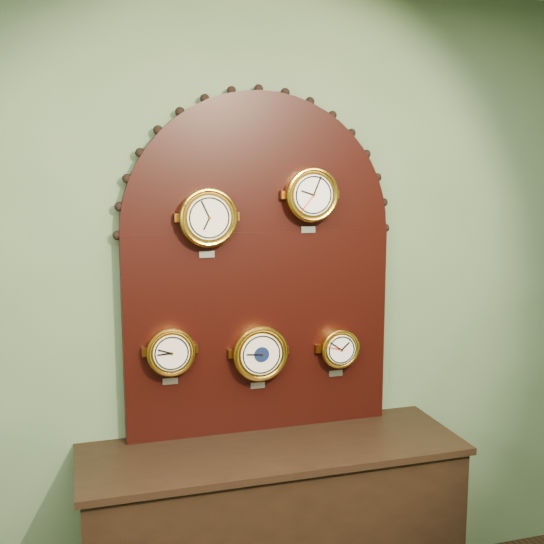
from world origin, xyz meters
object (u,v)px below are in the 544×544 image
object	(u,v)px
arabic_clock	(311,195)
barometer	(260,353)
hygrometer	(171,351)
shop_counter	(273,539)
roman_clock	(208,217)
tide_clock	(339,348)
display_board	(259,255)

from	to	relation	value
arabic_clock	barometer	world-z (taller)	arabic_clock
arabic_clock	hygrometer	distance (m)	0.90
arabic_clock	shop_counter	bearing A→B (deg)	-144.70
roman_clock	tide_clock	xyz separation A→B (m)	(0.60, 0.00, -0.61)
shop_counter	barometer	bearing A→B (deg)	96.45
roman_clock	hygrometer	size ratio (longest dim) A/B	1.15
tide_clock	display_board	bearing A→B (deg)	169.64
display_board	tide_clock	size ratio (longest dim) A/B	6.57
roman_clock	display_board	bearing A→B (deg)	15.64
arabic_clock	tide_clock	distance (m)	0.71
display_board	arabic_clock	bearing A→B (deg)	-17.17
arabic_clock	tide_clock	world-z (taller)	arabic_clock
display_board	barometer	world-z (taller)	display_board
roman_clock	hygrometer	distance (m)	0.59
shop_counter	roman_clock	xyz separation A→B (m)	(-0.24, 0.15, 1.40)
display_board	hygrometer	distance (m)	0.57
display_board	barometer	bearing A→B (deg)	-104.41
roman_clock	barometer	distance (m)	0.64
display_board	hygrometer	size ratio (longest dim) A/B	5.91
shop_counter	barometer	world-z (taller)	barometer
display_board	roman_clock	bearing A→B (deg)	-164.36
tide_clock	roman_clock	bearing A→B (deg)	-179.83
shop_counter	barometer	xyz separation A→B (m)	(-0.02, 0.15, 0.80)
display_board	roman_clock	distance (m)	0.30
hygrometer	shop_counter	bearing A→B (deg)	-20.68
shop_counter	tide_clock	world-z (taller)	tide_clock
barometer	tide_clock	bearing A→B (deg)	0.28
hygrometer	arabic_clock	bearing A→B (deg)	-0.07
display_board	tide_clock	xyz separation A→B (m)	(0.36, -0.07, -0.43)
hygrometer	display_board	bearing A→B (deg)	9.21
hygrometer	barometer	xyz separation A→B (m)	(0.39, -0.00, -0.04)
hygrometer	barometer	world-z (taller)	hygrometer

